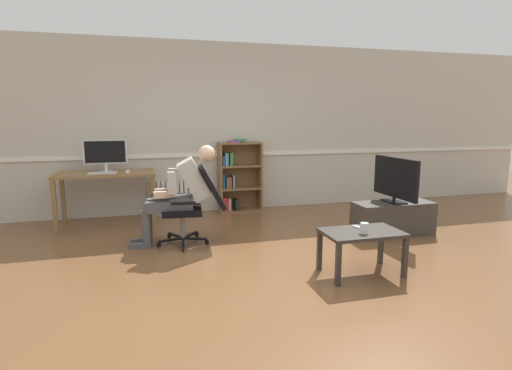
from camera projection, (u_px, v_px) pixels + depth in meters
name	position (u px, v px, depth m)	size (l,w,h in m)	color
ground_plane	(264.00, 264.00, 4.25)	(18.00, 18.00, 0.00)	brown
back_wall	(218.00, 128.00, 6.54)	(12.00, 0.13, 2.70)	beige
computer_desk	(106.00, 179.00, 5.73)	(1.36, 0.67, 0.76)	olive
imac_monitor	(105.00, 153.00, 5.75)	(0.60, 0.14, 0.46)	silver
keyboard	(102.00, 173.00, 5.57)	(0.38, 0.12, 0.02)	silver
computer_mouse	(128.00, 171.00, 5.68)	(0.06, 0.10, 0.03)	white
bookshelf	(237.00, 178.00, 6.55)	(0.69, 0.29, 1.18)	brown
radiator	(170.00, 197.00, 6.41)	(0.69, 0.08, 0.54)	white
office_chair	(196.00, 201.00, 4.88)	(0.87, 0.62, 0.95)	black
person_seated	(180.00, 192.00, 4.83)	(1.05, 0.42, 1.20)	#4C4C51
tv_stand	(393.00, 218.00, 5.31)	(1.04, 0.41, 0.43)	#3D3833
tv_screen	(395.00, 179.00, 5.22)	(0.21, 0.89, 0.59)	black
coffee_table	(362.00, 237.00, 3.93)	(0.76, 0.47, 0.44)	#332D28
drinking_glass	(364.00, 228.00, 3.83)	(0.08, 0.08, 0.10)	silver
spare_remote	(359.00, 227.00, 4.01)	(0.04, 0.15, 0.02)	white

